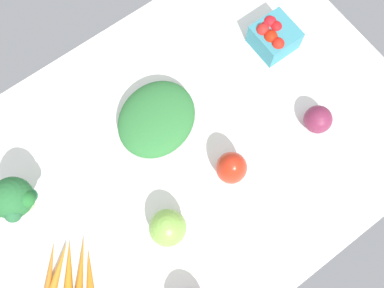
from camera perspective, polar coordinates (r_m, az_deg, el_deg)
name	(u,v)px	position (r cm, az deg, el deg)	size (l,w,h in cm)	color
tablecloth	(192,148)	(100.51, 0.00, -0.51)	(104.00, 76.00, 2.00)	white
leafy_greens_clump	(157,119)	(98.62, -4.71, 3.36)	(19.63, 16.73, 6.54)	#327A3A
carrot_bunch	(68,278)	(97.36, -16.08, -16.73)	(17.05, 18.37, 2.80)	orange
bell_pepper_red	(231,168)	(93.66, 5.23, -3.17)	(6.76, 6.76, 9.51)	red
heirloom_tomato_green	(168,228)	(91.90, -3.24, -11.01)	(7.94, 7.94, 7.94)	#84BD4B
broccoli_head	(13,199)	(96.07, -22.57, -6.76)	(9.58, 9.32, 12.44)	#9DCE85
red_onion_center	(318,119)	(102.37, 16.33, 3.14)	(6.51, 6.51, 6.51)	maroon
berry_basket	(273,36)	(109.09, 10.72, 13.88)	(9.60, 9.60, 7.51)	teal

